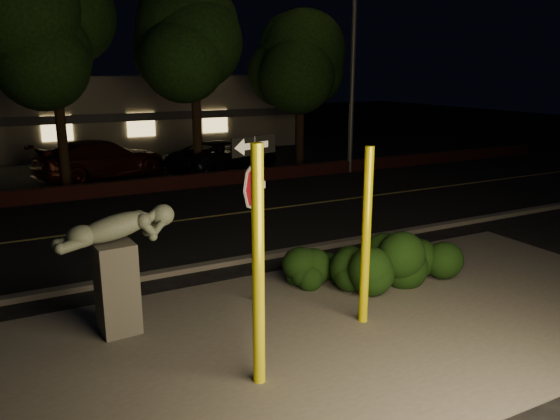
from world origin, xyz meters
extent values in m
plane|color=black|center=(0.00, 10.00, 0.00)|extent=(90.00, 90.00, 0.00)
cube|color=#4C4944|center=(0.00, -1.00, 0.01)|extent=(14.00, 6.00, 0.02)
cube|color=black|center=(0.00, 7.00, 0.01)|extent=(80.00, 8.00, 0.01)
cube|color=#AF9A46|center=(0.00, 7.00, 0.02)|extent=(80.00, 0.12, 0.00)
cube|color=#4C4944|center=(0.00, 2.90, 0.06)|extent=(80.00, 0.25, 0.12)
cube|color=#421715|center=(0.00, 11.30, 0.25)|extent=(40.00, 0.35, 0.50)
cube|color=black|center=(0.00, 17.00, 0.01)|extent=(40.00, 12.00, 0.01)
cube|color=#716D5A|center=(0.00, 25.00, 2.00)|extent=(22.00, 10.00, 4.00)
cube|color=#333338|center=(0.00, 19.90, 2.00)|extent=(22.00, 0.20, 0.40)
cube|color=#FFD87F|center=(-2.00, 19.95, 1.60)|extent=(1.40, 0.08, 1.20)
cube|color=#FFD87F|center=(2.00, 19.95, 1.60)|extent=(1.40, 0.08, 1.20)
cube|color=#FFD87F|center=(6.00, 19.95, 1.60)|extent=(1.40, 0.08, 1.20)
cylinder|color=black|center=(-2.50, 13.20, 2.12)|extent=(0.36, 0.36, 4.25)
ellipsoid|color=black|center=(-2.50, 13.20, 6.07)|extent=(5.20, 5.20, 4.68)
cylinder|color=black|center=(2.50, 12.80, 2.00)|extent=(0.36, 0.36, 4.00)
ellipsoid|color=black|center=(2.50, 12.80, 5.68)|extent=(4.80, 4.80, 4.32)
cylinder|color=black|center=(7.50, 13.30, 1.95)|extent=(0.36, 0.36, 3.90)
ellipsoid|color=black|center=(7.50, 13.30, 5.44)|extent=(4.40, 4.40, 3.96)
cylinder|color=#FFF715|center=(-1.73, -1.78, 1.70)|extent=(0.17, 0.17, 3.41)
cylinder|color=#F0E306|center=(0.71, -0.89, 1.55)|extent=(0.16, 0.16, 3.11)
cylinder|color=black|center=(-0.60, 0.72, 1.59)|extent=(0.07, 0.07, 3.17)
cube|color=white|center=(-0.60, 0.72, 2.27)|extent=(0.46, 0.19, 0.14)
cube|color=black|center=(-0.60, 0.72, 3.00)|extent=(1.02, 0.39, 0.34)
cube|color=white|center=(-0.60, 0.72, 3.00)|extent=(0.65, 0.25, 0.14)
cube|color=#4C4944|center=(-3.16, 0.70, 0.79)|extent=(0.66, 0.66, 1.58)
sphere|color=slate|center=(-2.30, 0.76, 1.93)|extent=(0.37, 0.37, 0.37)
ellipsoid|color=black|center=(1.09, 0.90, 0.45)|extent=(1.76, 0.90, 0.89)
ellipsoid|color=black|center=(1.95, 0.29, 0.63)|extent=(2.14, 1.55, 1.26)
ellipsoid|color=black|center=(3.01, 0.17, 0.54)|extent=(1.77, 1.36, 1.09)
cylinder|color=#515156|center=(8.79, 11.20, 5.01)|extent=(0.20, 0.20, 10.02)
imported|color=#38130C|center=(-0.90, 14.80, 0.78)|extent=(5.78, 3.64, 1.56)
imported|color=black|center=(3.93, 13.45, 0.71)|extent=(5.60, 4.07, 1.42)
camera|label=1|loc=(-4.66, -8.03, 4.30)|focal=35.00mm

